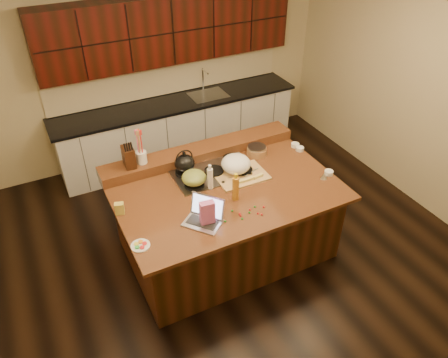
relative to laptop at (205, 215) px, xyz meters
name	(u,v)px	position (x,y,z in m)	size (l,w,h in m)	color
room	(226,154)	(0.43, 0.39, 0.36)	(5.52, 5.02, 2.72)	black
island	(226,219)	(0.43, 0.39, -0.52)	(2.40, 1.60, 0.92)	black
back_ledge	(200,152)	(0.43, 1.09, -0.01)	(2.40, 0.30, 0.12)	black
cooktop	(214,172)	(0.43, 0.69, -0.05)	(0.92, 0.52, 0.05)	gray
back_counter	(176,97)	(0.73, 2.61, 0.00)	(3.70, 0.66, 2.40)	silver
kettle	(185,163)	(0.13, 0.82, 0.08)	(0.23, 0.23, 0.20)	black
green_bowl	(194,178)	(0.13, 0.56, 0.05)	(0.27, 0.27, 0.15)	olive
laptop	(205,215)	(0.00, 0.00, 0.00)	(0.44, 0.45, 0.25)	#B7B7BC
oil_bottle	(236,189)	(0.43, 0.16, 0.07)	(0.07, 0.07, 0.27)	#BF7A21
vinegar_bottle	(210,179)	(0.27, 0.45, 0.06)	(0.06, 0.06, 0.25)	silver
wooden_tray	(237,167)	(0.66, 0.56, 0.04)	(0.57, 0.46, 0.23)	tan
ramekin_a	(329,173)	(1.58, 0.09, -0.04)	(0.10, 0.10, 0.04)	white
ramekin_b	(300,149)	(1.58, 0.65, -0.04)	(0.10, 0.10, 0.04)	white
ramekin_c	(295,145)	(1.58, 0.75, -0.04)	(0.10, 0.10, 0.04)	white
strainer_bowl	(257,151)	(1.06, 0.82, -0.02)	(0.24, 0.24, 0.09)	#996B3F
kitchen_timer	(324,176)	(1.48, 0.05, -0.03)	(0.08, 0.08, 0.07)	silver
pink_bag	(207,213)	(0.00, -0.06, 0.07)	(0.14, 0.07, 0.26)	#D363AF
candy_plate	(140,246)	(-0.68, -0.06, -0.06)	(0.18, 0.18, 0.01)	white
package_box	(120,208)	(-0.72, 0.48, 0.00)	(0.09, 0.06, 0.13)	gold
utensil_crock	(141,157)	(-0.28, 1.09, 0.12)	(0.12, 0.12, 0.14)	white
knife_block	(129,157)	(-0.42, 1.09, 0.17)	(0.12, 0.19, 0.23)	black
gumdrop_0	(262,215)	(0.54, -0.19, -0.06)	(0.02, 0.02, 0.02)	red
gumdrop_1	(225,221)	(0.17, -0.12, -0.06)	(0.02, 0.02, 0.02)	#198C26
gumdrop_2	(240,216)	(0.34, -0.11, -0.06)	(0.02, 0.02, 0.02)	red
gumdrop_3	(255,207)	(0.54, -0.05, -0.06)	(0.02, 0.02, 0.02)	#198C26
gumdrop_4	(258,214)	(0.51, -0.16, -0.06)	(0.02, 0.02, 0.02)	red
gumdrop_5	(249,213)	(0.44, -0.10, -0.06)	(0.02, 0.02, 0.02)	#198C26
gumdrop_6	(250,210)	(0.47, -0.07, -0.06)	(0.02, 0.02, 0.02)	red
gumdrop_7	(232,211)	(0.30, 0.00, -0.06)	(0.02, 0.02, 0.02)	#198C26
gumdrop_8	(240,214)	(0.35, -0.08, -0.06)	(0.02, 0.02, 0.02)	red
gumdrop_9	(242,219)	(0.33, -0.16, -0.06)	(0.02, 0.02, 0.02)	#198C26
gumdrop_10	(264,207)	(0.62, -0.09, -0.06)	(0.02, 0.02, 0.02)	red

